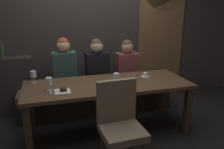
{
  "coord_description": "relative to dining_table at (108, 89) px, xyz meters",
  "views": [
    {
      "loc": [
        -0.76,
        -2.86,
        1.74
      ],
      "look_at": [
        0.07,
        0.05,
        0.84
      ],
      "focal_mm": 37.34,
      "sensor_mm": 36.0,
      "label": 1
    }
  ],
  "objects": [
    {
      "name": "dessert_plate",
      "position": [
        -0.61,
        -0.17,
        0.1
      ],
      "size": [
        0.19,
        0.19,
        0.05
      ],
      "color": "white",
      "rests_on": "dining_table"
    },
    {
      "name": "wine_glass_end_right",
      "position": [
        0.08,
        -0.12,
        0.2
      ],
      "size": [
        0.08,
        0.08,
        0.16
      ],
      "color": "silver",
      "rests_on": "dining_table"
    },
    {
      "name": "dining_table",
      "position": [
        0.0,
        0.0,
        0.0
      ],
      "size": [
        2.2,
        0.84,
        0.74
      ],
      "color": "#493422",
      "rests_on": "ground"
    },
    {
      "name": "banquette_bench",
      "position": [
        0.0,
        0.7,
        -0.42
      ],
      "size": [
        2.5,
        0.44,
        0.45
      ],
      "color": "#312A23",
      "rests_on": "ground"
    },
    {
      "name": "diner_redhead",
      "position": [
        -0.51,
        0.69,
        0.19
      ],
      "size": [
        0.36,
        0.24,
        0.83
      ],
      "color": "#2D473D",
      "rests_on": "banquette_bench"
    },
    {
      "name": "diner_far_end",
      "position": [
        0.52,
        0.7,
        0.15
      ],
      "size": [
        0.36,
        0.24,
        0.76
      ],
      "color": "brown",
      "rests_on": "banquette_bench"
    },
    {
      "name": "wine_glass_end_left",
      "position": [
        -0.76,
        -0.07,
        0.2
      ],
      "size": [
        0.08,
        0.08,
        0.16
      ],
      "color": "silver",
      "rests_on": "dining_table"
    },
    {
      "name": "chair_near_side",
      "position": [
        -0.06,
        -0.72,
        -0.09
      ],
      "size": [
        0.46,
        0.46,
        0.98
      ],
      "color": "brown",
      "rests_on": "ground"
    },
    {
      "name": "back_wall_tiled",
      "position": [
        0.0,
        1.22,
        0.85
      ],
      "size": [
        6.0,
        0.12,
        3.0
      ],
      "primitive_type": "cube",
      "color": "#383330",
      "rests_on": "ground"
    },
    {
      "name": "diner_bearded",
      "position": [
        0.0,
        0.67,
        0.17
      ],
      "size": [
        0.36,
        0.24,
        0.8
      ],
      "color": "black",
      "rests_on": "banquette_bench"
    },
    {
      "name": "wine_glass_near_left",
      "position": [
        -0.95,
        0.29,
        0.2
      ],
      "size": [
        0.08,
        0.08,
        0.16
      ],
      "color": "silver",
      "rests_on": "dining_table"
    },
    {
      "name": "fork_on_table",
      "position": [
        -0.75,
        -0.13,
        0.09
      ],
      "size": [
        0.03,
        0.17,
        0.01
      ],
      "primitive_type": "cube",
      "rotation": [
        0.0,
        0.0,
        0.09
      ],
      "color": "silver",
      "rests_on": "dining_table"
    },
    {
      "name": "espresso_cup",
      "position": [
        0.6,
        0.13,
        0.11
      ],
      "size": [
        0.12,
        0.12,
        0.06
      ],
      "color": "white",
      "rests_on": "dining_table"
    },
    {
      "name": "wine_bottle_pale_label",
      "position": [
        -1.42,
        1.02,
        0.42
      ],
      "size": [
        0.08,
        0.08,
        0.33
      ],
      "color": "#384728",
      "rests_on": "back_counter"
    },
    {
      "name": "arched_door",
      "position": [
        1.35,
        1.15,
        0.71
      ],
      "size": [
        0.9,
        0.05,
        2.55
      ],
      "color": "brown",
      "rests_on": "ground"
    },
    {
      "name": "ground",
      "position": [
        0.0,
        0.0,
        -0.65
      ],
      "size": [
        9.0,
        9.0,
        0.0
      ],
      "primitive_type": "plane",
      "color": "black"
    }
  ]
}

